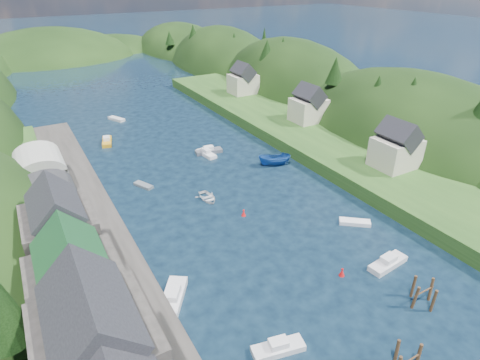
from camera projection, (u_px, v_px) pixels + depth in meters
ground at (185, 153)px, 79.84m from camera, size 600.00×600.00×0.00m
hillside_right at (291, 117)px, 122.35m from camera, size 36.00×245.56×48.00m
far_hills at (81, 78)px, 180.58m from camera, size 103.00×68.00×44.00m
hill_trees at (162, 83)px, 84.97m from camera, size 92.09×151.97×11.95m
quay_left at (93, 280)px, 45.75m from camera, size 12.00×110.00×2.00m
terrace_left_grass at (25, 301)px, 42.54m from camera, size 12.00×110.00×2.50m
quayside_buildings at (91, 332)px, 31.59m from camera, size 8.00×35.84×12.90m
boat_sheds at (45, 183)px, 57.46m from camera, size 7.00×21.00×7.50m
terrace_right at (316, 141)px, 82.65m from camera, size 16.00×120.00×2.40m
right_bank_cottages at (304, 106)px, 88.21m from camera, size 9.00×59.24×8.41m
piling_cluster_far at (423, 295)px, 43.29m from camera, size 3.06×2.87×3.58m
channel_buoy_near at (342, 272)px, 47.68m from camera, size 0.70×0.70×1.10m
channel_buoy_far at (244, 213)px, 59.33m from camera, size 0.70×0.70×1.10m
moored_boats at (259, 225)px, 56.25m from camera, size 35.26×97.29×2.39m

